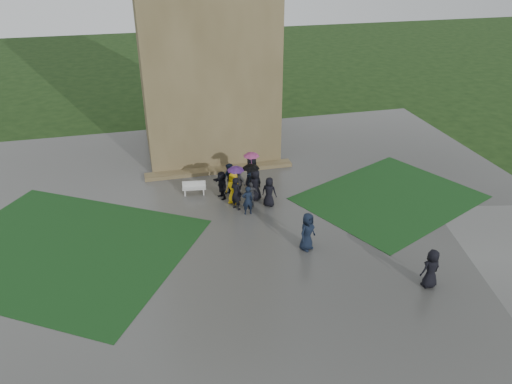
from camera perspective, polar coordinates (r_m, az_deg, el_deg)
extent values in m
plane|color=black|center=(21.65, 0.88, -9.40)|extent=(120.00, 120.00, 0.00)
cube|color=#3A3A37|center=(23.22, -0.38, -6.50)|extent=(34.00, 34.00, 0.02)
cube|color=black|center=(24.77, -21.15, -6.17)|extent=(14.10, 13.46, 0.01)
cube|color=black|center=(28.43, 15.04, -0.63)|extent=(11.12, 10.15, 0.01)
cube|color=brown|center=(32.25, -6.22, 20.31)|extent=(8.00, 8.00, 18.00)
cube|color=brown|center=(30.52, -4.18, 2.55)|extent=(9.00, 0.80, 0.22)
cube|color=#B9B9B4|center=(27.84, -7.08, 0.41)|extent=(1.33, 0.56, 0.05)
cube|color=#B9B9B4|center=(27.95, -8.12, 0.00)|extent=(0.12, 0.35, 0.36)
cube|color=#B9B9B4|center=(27.91, -6.01, 0.10)|extent=(0.12, 0.35, 0.36)
cube|color=#B9B9B4|center=(27.91, -7.11, 0.94)|extent=(1.28, 0.22, 0.34)
imported|color=black|center=(26.88, -0.08, 0.82)|extent=(1.04, 0.94, 1.77)
imported|color=black|center=(27.79, -0.52, 1.40)|extent=(0.61, 0.49, 1.46)
imported|color=black|center=(28.19, -0.52, 2.35)|extent=(1.03, 1.15, 1.95)
imported|color=#39393D|center=(27.40, -1.93, 1.08)|extent=(0.90, 1.04, 1.54)
imported|color=black|center=(27.22, -3.00, 1.31)|extent=(0.88, 1.07, 1.93)
imported|color=black|center=(27.16, -3.95, 0.81)|extent=(0.85, 1.54, 1.58)
imported|color=#C4990B|center=(26.55, -2.59, 0.45)|extent=(1.03, 1.05, 1.79)
imported|color=black|center=(25.97, -2.28, -0.15)|extent=(0.74, 0.80, 1.83)
imported|color=black|center=(25.54, -0.96, -0.96)|extent=(0.59, 0.40, 1.59)
imported|color=#39393D|center=(26.22, -0.57, -0.32)|extent=(0.93, 0.65, 1.45)
imported|color=black|center=(26.32, 1.51, 0.01)|extent=(0.96, 0.89, 1.63)
imported|color=#D558A6|center=(27.24, -0.53, 3.87)|extent=(0.84, 0.84, 0.74)
imported|color=#72399D|center=(25.44, -2.33, 2.22)|extent=(0.85, 0.85, 0.74)
imported|color=black|center=(25.59, -0.58, 2.44)|extent=(0.86, 0.86, 0.75)
imported|color=black|center=(22.82, 5.88, -4.52)|extent=(1.09, 1.01, 1.85)
imported|color=black|center=(21.68, 19.38, -8.27)|extent=(0.93, 0.70, 1.74)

